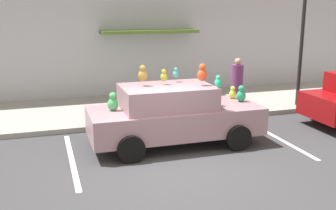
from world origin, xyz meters
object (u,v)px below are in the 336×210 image
at_px(teddy_bear_on_sidewalk, 138,106).
at_px(street_lamp_post, 303,29).
at_px(plush_covered_car, 173,114).
at_px(pedestrian_near_shopfront, 237,86).

distance_m(teddy_bear_on_sidewalk, street_lamp_post, 6.00).
relative_size(plush_covered_car, street_lamp_post, 1.02).
xyz_separation_m(plush_covered_car, teddy_bear_on_sidewalk, (-0.30, 2.57, -0.37)).
bearing_deg(pedestrian_near_shopfront, teddy_bear_on_sidewalk, 175.96).
relative_size(plush_covered_car, pedestrian_near_shopfront, 2.57).
bearing_deg(street_lamp_post, teddy_bear_on_sidewalk, 176.40).
height_order(plush_covered_car, teddy_bear_on_sidewalk, plush_covered_car).
xyz_separation_m(teddy_bear_on_sidewalk, street_lamp_post, (5.53, -0.35, 2.29)).
bearing_deg(plush_covered_car, teddy_bear_on_sidewalk, 96.70).
xyz_separation_m(teddy_bear_on_sidewalk, pedestrian_near_shopfront, (3.27, -0.23, 0.49)).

